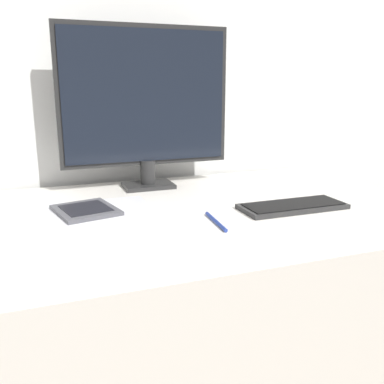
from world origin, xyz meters
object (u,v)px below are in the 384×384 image
object	(u,v)px
laptop	(80,219)
pen	(216,221)
keyboard	(293,206)
monitor	(146,103)
ereader	(86,210)

from	to	relation	value
laptop	pen	size ratio (longest dim) A/B	2.61
laptop	pen	xyz separation A→B (m)	(0.30, -0.11, -0.01)
keyboard	laptop	bearing A→B (deg)	172.35
monitor	laptop	size ratio (longest dim) A/B	1.48
keyboard	laptop	xyz separation A→B (m)	(-0.53, 0.07, 0.00)
monitor	laptop	world-z (taller)	monitor
laptop	ereader	world-z (taller)	ereader
laptop	pen	world-z (taller)	laptop
monitor	pen	distance (m)	0.48
monitor	ereader	xyz separation A→B (m)	(-0.22, -0.28, -0.24)
ereader	pen	xyz separation A→B (m)	(0.28, -0.13, -0.02)
keyboard	ereader	world-z (taller)	ereader
keyboard	pen	size ratio (longest dim) A/B	2.08
keyboard	ereader	bearing A→B (deg)	170.27
monitor	laptop	xyz separation A→B (m)	(-0.24, -0.29, -0.25)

